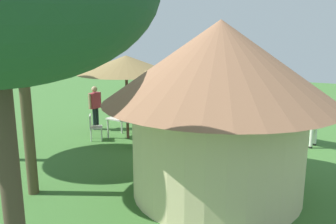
% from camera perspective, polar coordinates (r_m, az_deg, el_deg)
% --- Properties ---
extents(ground_plane, '(36.00, 36.00, 0.00)m').
position_cam_1_polar(ground_plane, '(12.33, 3.60, -4.64)').
color(ground_plane, '#3E6F31').
extents(thatched_hut, '(5.19, 5.19, 3.95)m').
position_cam_1_polar(thatched_hut, '(7.89, 8.22, 2.36)').
color(thatched_hut, beige).
rests_on(thatched_hut, ground_plane).
extents(shade_umbrella, '(3.38, 3.38, 2.93)m').
position_cam_1_polar(shade_umbrella, '(12.18, -6.81, 7.64)').
color(shade_umbrella, brown).
rests_on(shade_umbrella, ground_plane).
extents(patio_dining_table, '(1.39, 1.03, 0.74)m').
position_cam_1_polar(patio_dining_table, '(12.50, -6.58, -1.36)').
color(patio_dining_table, silver).
rests_on(patio_dining_table, ground_plane).
extents(patio_chair_near_hut, '(0.59, 0.60, 0.90)m').
position_cam_1_polar(patio_chair_near_hut, '(11.50, -4.08, -3.22)').
color(patio_chair_near_hut, silver).
rests_on(patio_chair_near_hut, ground_plane).
extents(patio_chair_near_lawn, '(0.48, 0.46, 0.90)m').
position_cam_1_polar(patio_chair_near_lawn, '(13.46, -3.48, -0.87)').
color(patio_chair_near_lawn, silver).
rests_on(patio_chair_near_lawn, ground_plane).
extents(patio_chair_east_end, '(0.60, 0.60, 0.90)m').
position_cam_1_polar(patio_chair_east_end, '(12.54, -11.99, -2.14)').
color(patio_chair_east_end, silver).
rests_on(patio_chair_east_end, ground_plane).
extents(guest_beside_umbrella, '(0.28, 0.60, 1.69)m').
position_cam_1_polar(guest_beside_umbrella, '(13.81, -11.75, 1.34)').
color(guest_beside_umbrella, black).
rests_on(guest_beside_umbrella, ground_plane).
extents(guest_behind_table, '(0.21, 0.56, 1.56)m').
position_cam_1_polar(guest_behind_table, '(11.63, 1.73, -0.91)').
color(guest_behind_table, black).
rests_on(guest_behind_table, ground_plane).
extents(standing_watcher, '(0.45, 0.47, 1.66)m').
position_cam_1_polar(standing_watcher, '(12.71, 11.66, 0.29)').
color(standing_watcher, black).
rests_on(standing_watcher, ground_plane).
extents(striped_lounge_chair, '(0.94, 0.96, 0.58)m').
position_cam_1_polar(striped_lounge_chair, '(13.76, 2.97, -1.74)').
color(striped_lounge_chair, teal).
rests_on(striped_lounge_chair, ground_plane).
extents(zebra_nearest_camera, '(2.13, 1.05, 1.52)m').
position_cam_1_polar(zebra_nearest_camera, '(12.51, 20.50, -0.50)').
color(zebra_nearest_camera, silver).
rests_on(zebra_nearest_camera, ground_plane).
extents(zebra_by_umbrella, '(1.96, 1.28, 1.48)m').
position_cam_1_polar(zebra_by_umbrella, '(15.10, -3.13, 2.26)').
color(zebra_by_umbrella, silver).
rests_on(zebra_by_umbrella, ground_plane).
extents(acacia_tree_far_lawn, '(2.80, 2.80, 4.93)m').
position_cam_1_polar(acacia_tree_far_lawn, '(8.26, -23.19, 14.46)').
color(acacia_tree_far_lawn, brown).
rests_on(acacia_tree_far_lawn, ground_plane).
extents(brick_patio_kerb, '(1.47, 2.70, 0.08)m').
position_cam_1_polar(brick_patio_kerb, '(16.28, -2.22, -0.24)').
color(brick_patio_kerb, '#AA4A3D').
rests_on(brick_patio_kerb, ground_plane).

